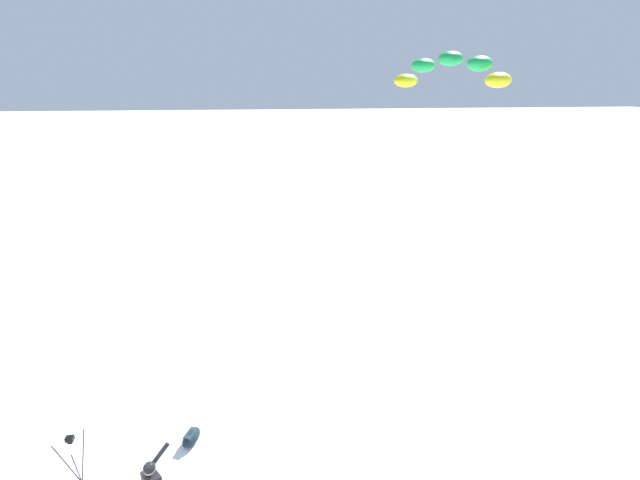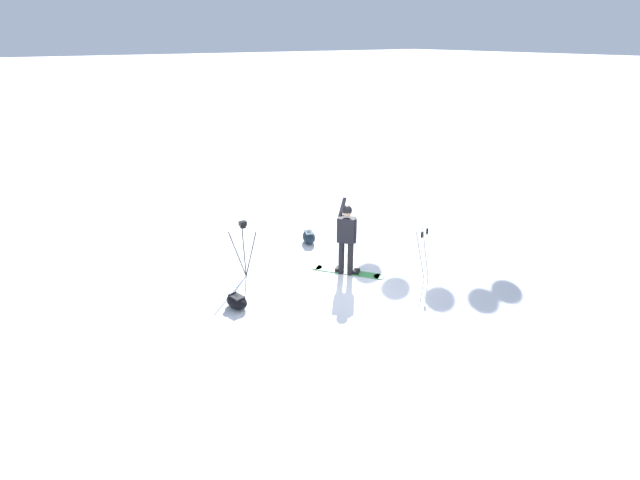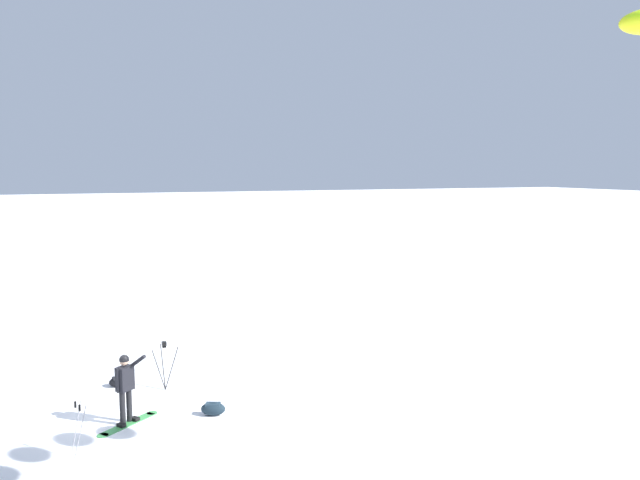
{
  "view_description": "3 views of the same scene",
  "coord_description": "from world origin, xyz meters",
  "px_view_note": "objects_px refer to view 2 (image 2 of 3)",
  "views": [
    {
      "loc": [
        -5.71,
        -2.99,
        8.68
      ],
      "look_at": [
        4.25,
        -4.31,
        4.85
      ],
      "focal_mm": 23.06,
      "sensor_mm": 36.0,
      "label": 1
    },
    {
      "loc": [
        -7.68,
        5.97,
        5.31
      ],
      "look_at": [
        1.04,
        0.01,
        0.85
      ],
      "focal_mm": 27.26,
      "sensor_mm": 36.0,
      "label": 2
    },
    {
      "loc": [
        -0.56,
        -15.98,
        6.27
      ],
      "look_at": [
        4.23,
        -4.27,
        4.82
      ],
      "focal_mm": 35.08,
      "sensor_mm": 36.0,
      "label": 3
    }
  ],
  "objects_px": {
    "gear_bag_large": "(309,237)",
    "camera_tripod": "(243,238)",
    "snowboard": "(347,271)",
    "ski_poles": "(423,246)",
    "gear_bag_small": "(237,301)",
    "snowboarder": "(347,233)"
  },
  "relations": [
    {
      "from": "snowboarder",
      "to": "gear_bag_large",
      "type": "distance_m",
      "value": 2.3
    },
    {
      "from": "gear_bag_large",
      "to": "ski_poles",
      "type": "relative_size",
      "value": 0.6
    },
    {
      "from": "gear_bag_large",
      "to": "ski_poles",
      "type": "xyz_separation_m",
      "value": [
        -3.21,
        -1.09,
        0.61
      ]
    },
    {
      "from": "ski_poles",
      "to": "snowboard",
      "type": "bearing_deg",
      "value": 48.96
    },
    {
      "from": "gear_bag_large",
      "to": "snowboarder",
      "type": "bearing_deg",
      "value": 171.62
    },
    {
      "from": "snowboarder",
      "to": "snowboard",
      "type": "height_order",
      "value": "snowboarder"
    },
    {
      "from": "gear_bag_large",
      "to": "camera_tripod",
      "type": "distance_m",
      "value": 2.64
    },
    {
      "from": "snowboard",
      "to": "snowboarder",
      "type": "bearing_deg",
      "value": 112.72
    },
    {
      "from": "snowboarder",
      "to": "camera_tripod",
      "type": "distance_m",
      "value": 2.39
    },
    {
      "from": "camera_tripod",
      "to": "ski_poles",
      "type": "distance_m",
      "value": 4.18
    },
    {
      "from": "snowboard",
      "to": "gear_bag_large",
      "type": "xyz_separation_m",
      "value": [
        2.06,
        -0.23,
        0.15
      ]
    },
    {
      "from": "camera_tripod",
      "to": "ski_poles",
      "type": "xyz_separation_m",
      "value": [
        -2.36,
        -3.45,
        -0.21
      ]
    },
    {
      "from": "snowboard",
      "to": "gear_bag_large",
      "type": "distance_m",
      "value": 2.08
    },
    {
      "from": "snowboarder",
      "to": "ski_poles",
      "type": "distance_m",
      "value": 1.82
    },
    {
      "from": "gear_bag_large",
      "to": "camera_tripod",
      "type": "relative_size",
      "value": 0.5
    },
    {
      "from": "snowboard",
      "to": "ski_poles",
      "type": "height_order",
      "value": "ski_poles"
    },
    {
      "from": "gear_bag_large",
      "to": "gear_bag_small",
      "type": "relative_size",
      "value": 1.17
    },
    {
      "from": "gear_bag_large",
      "to": "gear_bag_small",
      "type": "height_order",
      "value": "gear_bag_large"
    },
    {
      "from": "snowboard",
      "to": "gear_bag_small",
      "type": "relative_size",
      "value": 2.51
    },
    {
      "from": "snowboarder",
      "to": "gear_bag_large",
      "type": "bearing_deg",
      "value": -8.38
    },
    {
      "from": "snowboarder",
      "to": "camera_tripod",
      "type": "relative_size",
      "value": 1.26
    },
    {
      "from": "camera_tripod",
      "to": "gear_bag_large",
      "type": "bearing_deg",
      "value": -70.02
    }
  ]
}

